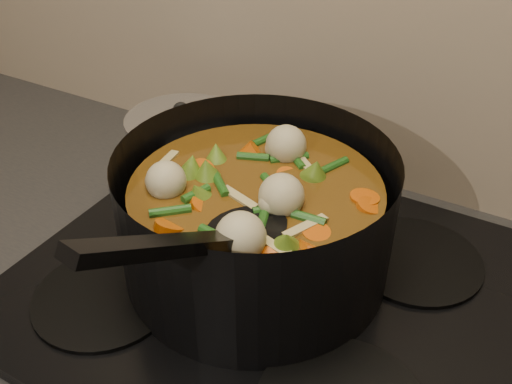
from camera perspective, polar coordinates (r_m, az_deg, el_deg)
The scene contains 3 objects.
stovetop at distance 0.76m, azimuth 0.98°, elevation -9.16°, with size 0.62×0.54×0.03m.
stockpot at distance 0.72m, azimuth -0.01°, elevation -2.74°, with size 0.44×0.52×0.25m.
saucepan at distance 0.91m, azimuth -7.18°, elevation 4.14°, with size 0.17×0.17×0.14m.
Camera 1 is at (0.26, 1.45, 1.45)m, focal length 40.00 mm.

